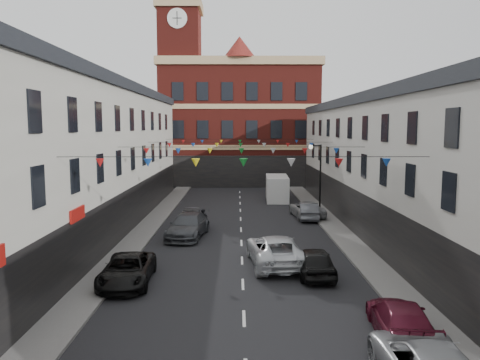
{
  "coord_description": "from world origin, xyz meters",
  "views": [
    {
      "loc": [
        -0.25,
        -25.51,
        7.41
      ],
      "look_at": [
        -0.07,
        9.2,
        3.52
      ],
      "focal_mm": 35.0,
      "sensor_mm": 36.0,
      "label": 1
    }
  ],
  "objects_px": {
    "car_right_c": "(401,320)",
    "car_right_f": "(307,209)",
    "street_lamp": "(317,169)",
    "car_right_e": "(308,211)",
    "car_left_d": "(188,226)",
    "moving_car": "(275,250)",
    "car_left_c": "(127,270)",
    "car_right_d": "(314,262)",
    "pedestrian": "(203,220)",
    "white_van": "(277,188)",
    "car_left_e": "(191,218)"
  },
  "relations": [
    {
      "from": "car_right_c",
      "to": "car_right_f",
      "type": "bearing_deg",
      "value": -83.07
    },
    {
      "from": "street_lamp",
      "to": "car_right_e",
      "type": "xyz_separation_m",
      "value": [
        -1.05,
        -2.19,
        -3.22
      ]
    },
    {
      "from": "car_left_d",
      "to": "moving_car",
      "type": "bearing_deg",
      "value": -42.65
    },
    {
      "from": "car_left_d",
      "to": "moving_car",
      "type": "distance_m",
      "value": 8.46
    },
    {
      "from": "car_left_d",
      "to": "car_right_c",
      "type": "distance_m",
      "value": 17.91
    },
    {
      "from": "car_right_c",
      "to": "car_left_c",
      "type": "bearing_deg",
      "value": -21.05
    },
    {
      "from": "car_right_d",
      "to": "car_right_e",
      "type": "relative_size",
      "value": 1.03
    },
    {
      "from": "pedestrian",
      "to": "moving_car",
      "type": "bearing_deg",
      "value": -69.7
    },
    {
      "from": "car_left_c",
      "to": "white_van",
      "type": "bearing_deg",
      "value": 67.51
    },
    {
      "from": "car_left_e",
      "to": "white_van",
      "type": "relative_size",
      "value": 0.79
    },
    {
      "from": "car_left_c",
      "to": "white_van",
      "type": "relative_size",
      "value": 0.87
    },
    {
      "from": "car_left_d",
      "to": "car_right_c",
      "type": "bearing_deg",
      "value": -51.84
    },
    {
      "from": "car_right_e",
      "to": "pedestrian",
      "type": "relative_size",
      "value": 2.52
    },
    {
      "from": "car_right_c",
      "to": "car_right_f",
      "type": "distance_m",
      "value": 22.51
    },
    {
      "from": "car_left_c",
      "to": "car_right_c",
      "type": "height_order",
      "value": "car_left_c"
    },
    {
      "from": "car_left_e",
      "to": "pedestrian",
      "type": "distance_m",
      "value": 1.69
    },
    {
      "from": "pedestrian",
      "to": "car_left_d",
      "type": "bearing_deg",
      "value": -127.59
    },
    {
      "from": "car_right_f",
      "to": "moving_car",
      "type": "relative_size",
      "value": 0.83
    },
    {
      "from": "moving_car",
      "to": "white_van",
      "type": "relative_size",
      "value": 1.04
    },
    {
      "from": "car_left_c",
      "to": "car_left_e",
      "type": "xyz_separation_m",
      "value": [
        1.76,
        12.56,
        0.08
      ]
    },
    {
      "from": "car_left_d",
      "to": "car_left_e",
      "type": "distance_m",
      "value": 2.99
    },
    {
      "from": "car_right_f",
      "to": "pedestrian",
      "type": "height_order",
      "value": "pedestrian"
    },
    {
      "from": "car_right_e",
      "to": "moving_car",
      "type": "bearing_deg",
      "value": 77.98
    },
    {
      "from": "car_left_e",
      "to": "car_right_e",
      "type": "distance_m",
      "value": 9.76
    },
    {
      "from": "car_left_d",
      "to": "car_right_f",
      "type": "bearing_deg",
      "value": 45.45
    },
    {
      "from": "street_lamp",
      "to": "car_right_e",
      "type": "bearing_deg",
      "value": -115.59
    },
    {
      "from": "moving_car",
      "to": "white_van",
      "type": "height_order",
      "value": "white_van"
    },
    {
      "from": "car_right_e",
      "to": "pedestrian",
      "type": "xyz_separation_m",
      "value": [
        -8.19,
        -4.47,
        0.14
      ]
    },
    {
      "from": "car_left_d",
      "to": "car_right_c",
      "type": "height_order",
      "value": "car_left_d"
    },
    {
      "from": "car_right_e",
      "to": "white_van",
      "type": "height_order",
      "value": "white_van"
    },
    {
      "from": "car_left_e",
      "to": "car_right_e",
      "type": "xyz_separation_m",
      "value": [
        9.24,
        3.14,
        -0.08
      ]
    },
    {
      "from": "car_right_f",
      "to": "moving_car",
      "type": "height_order",
      "value": "moving_car"
    },
    {
      "from": "street_lamp",
      "to": "car_right_c",
      "type": "distance_m",
      "value": 23.98
    },
    {
      "from": "white_van",
      "to": "car_right_d",
      "type": "bearing_deg",
      "value": -88.13
    },
    {
      "from": "car_left_d",
      "to": "moving_car",
      "type": "xyz_separation_m",
      "value": [
        5.42,
        -6.5,
        0.02
      ]
    },
    {
      "from": "white_van",
      "to": "pedestrian",
      "type": "height_order",
      "value": "white_van"
    },
    {
      "from": "car_left_c",
      "to": "car_right_e",
      "type": "xyz_separation_m",
      "value": [
        11.0,
        15.7,
        0.0
      ]
    },
    {
      "from": "car_left_c",
      "to": "white_van",
      "type": "height_order",
      "value": "white_van"
    },
    {
      "from": "car_right_c",
      "to": "moving_car",
      "type": "distance_m",
      "value": 9.65
    },
    {
      "from": "car_right_e",
      "to": "moving_car",
      "type": "relative_size",
      "value": 0.71
    },
    {
      "from": "car_right_f",
      "to": "pedestrian",
      "type": "bearing_deg",
      "value": 27.89
    },
    {
      "from": "car_right_c",
      "to": "pedestrian",
      "type": "relative_size",
      "value": 2.83
    },
    {
      "from": "car_left_c",
      "to": "car_right_e",
      "type": "relative_size",
      "value": 1.18
    },
    {
      "from": "car_right_c",
      "to": "moving_car",
      "type": "xyz_separation_m",
      "value": [
        -3.7,
        8.91,
        0.14
      ]
    },
    {
      "from": "car_right_e",
      "to": "car_right_d",
      "type": "bearing_deg",
      "value": 86.84
    },
    {
      "from": "moving_car",
      "to": "car_right_e",
      "type": "bearing_deg",
      "value": -111.52
    },
    {
      "from": "car_right_c",
      "to": "car_right_f",
      "type": "xyz_separation_m",
      "value": [
        0.0,
        22.51,
        -0.0
      ]
    },
    {
      "from": "car_right_c",
      "to": "white_van",
      "type": "height_order",
      "value": "white_van"
    },
    {
      "from": "car_left_d",
      "to": "car_left_e",
      "type": "xyz_separation_m",
      "value": [
        -0.12,
        2.99,
        -0.03
      ]
    },
    {
      "from": "pedestrian",
      "to": "car_right_d",
      "type": "bearing_deg",
      "value": -66.44
    }
  ]
}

